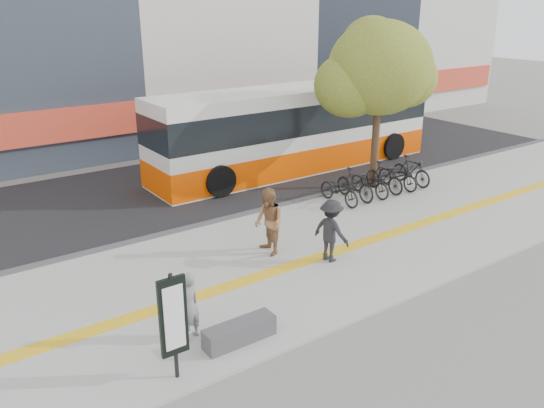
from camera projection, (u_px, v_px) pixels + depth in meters
ground at (301, 288)px, 14.00m from camera, size 120.00×120.00×0.00m
sidewalk at (268, 265)px, 15.14m from camera, size 40.00×7.00×0.08m
tactile_strip at (278, 270)px, 14.74m from camera, size 40.00×0.45×0.01m
street at (155, 193)px, 20.89m from camera, size 40.00×8.00×0.06m
curb at (206, 224)px, 17.81m from camera, size 40.00×0.25×0.14m
bench at (240, 332)px, 11.57m from camera, size 1.60×0.45×0.45m
signboard at (173, 318)px, 10.10m from camera, size 0.55×0.10×2.20m
street_tree at (377, 70)px, 20.03m from camera, size 4.40×3.80×6.31m
bus at (296, 131)px, 23.37m from camera, size 13.02×3.09×3.47m
bicycle_row at (377, 180)px, 20.47m from camera, size 4.37×1.94×1.13m
seated_woman at (188, 306)px, 11.49m from camera, size 0.65×0.52×1.56m
pedestrian_tan at (269, 222)px, 15.41m from camera, size 0.86×1.04×1.93m
pedestrian_dark at (331, 231)px, 15.02m from camera, size 0.86×1.25×1.77m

